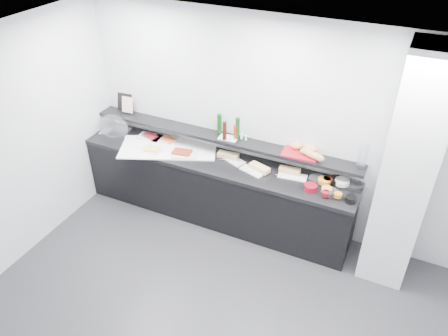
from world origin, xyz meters
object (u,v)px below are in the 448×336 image
at_px(cloche_base, 115,132).
at_px(condiment_tray, 228,138).
at_px(framed_print, 125,102).
at_px(bread_tray, 301,153).
at_px(carafe, 363,156).
at_px(sandwich_plate_mid, 252,171).

height_order(cloche_base, condiment_tray, condiment_tray).
bearing_deg(condiment_tray, cloche_base, -178.40).
xyz_separation_m(framed_print, bread_tray, (2.55, -0.08, -0.12)).
height_order(condiment_tray, carafe, carafe).
xyz_separation_m(bread_tray, carafe, (0.69, -0.00, 0.14)).
xyz_separation_m(cloche_base, condiment_tray, (1.66, 0.14, 0.24)).
xyz_separation_m(sandwich_plate_mid, carafe, (1.20, 0.25, 0.39)).
relative_size(sandwich_plate_mid, carafe, 1.03).
relative_size(condiment_tray, bread_tray, 0.57).
bearing_deg(cloche_base, bread_tray, -9.37).
height_order(cloche_base, bread_tray, bread_tray).
xyz_separation_m(sandwich_plate_mid, condiment_tray, (-0.42, 0.21, 0.25)).
xyz_separation_m(sandwich_plate_mid, framed_print, (-2.04, 0.33, 0.37)).
height_order(sandwich_plate_mid, bread_tray, bread_tray).
height_order(framed_print, bread_tray, framed_print).
distance_m(condiment_tray, carafe, 1.62).
relative_size(cloche_base, bread_tray, 0.93).
bearing_deg(framed_print, cloche_base, -95.97).
relative_size(bread_tray, carafe, 1.40).
height_order(sandwich_plate_mid, carafe, carafe).
height_order(condiment_tray, bread_tray, bread_tray).
bearing_deg(framed_print, sandwich_plate_mid, -8.56).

